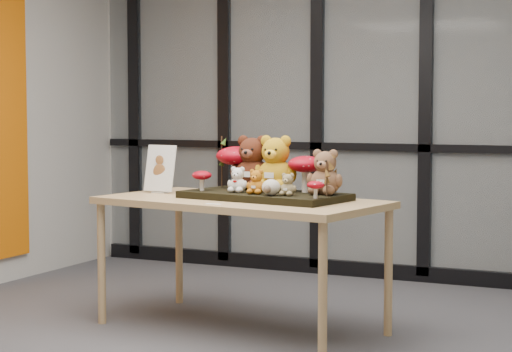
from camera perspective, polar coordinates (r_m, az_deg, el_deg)
The scene contains 23 objects.
floor at distance 5.31m, azimuth -1.54°, elevation -10.65°, with size 5.00×5.00×0.00m, color #57565C.
room_shell at distance 5.14m, azimuth -1.57°, elevation 7.74°, with size 5.00×5.00×5.00m.
glass_partition at distance 7.43m, azimuth 7.04°, elevation 4.61°, with size 4.90×0.06×2.78m.
display_table at distance 5.66m, azimuth -0.93°, elevation -2.07°, with size 1.85×1.15×0.81m.
diorama_tray at distance 5.63m, azimuth 0.52°, elevation -1.23°, with size 0.99×0.50×0.04m, color black.
bear_pooh_yellow at distance 5.69m, azimuth 1.23°, elevation 0.96°, with size 0.29×0.26×0.38m, color #BF8C14, non-canonical shape.
bear_brown_medium at distance 5.79m, azimuth -0.22°, elevation 1.00°, with size 0.29×0.26×0.37m, color #441B0E, non-canonical shape.
bear_tan_back at distance 5.48m, azimuth 4.29°, elevation 0.39°, with size 0.23×0.20×0.29m, color brown, non-canonical shape.
bear_small_yellow at distance 5.51m, azimuth 0.03°, elevation -0.27°, with size 0.12×0.11×0.16m, color #BC6713, non-canonical shape.
bear_white_bow at distance 5.61m, azimuth -1.12°, elevation -0.14°, with size 0.13×0.12×0.17m, color white, non-canonical shape.
bear_beige_small at distance 5.40m, azimuth 1.98°, elevation -0.44°, with size 0.11×0.10×0.15m, color #907F53, non-canonical shape.
plush_cream_hedgehog at distance 5.40m, azimuth 0.94°, elevation -0.65°, with size 0.08×0.07×0.11m, color beige, non-canonical shape.
mushroom_back_left at distance 5.89m, azimuth -1.17°, elevation 0.68°, with size 0.27×0.27×0.30m, color maroon, non-canonical shape.
mushroom_back_right at distance 5.62m, azimuth 3.09°, elevation 0.23°, with size 0.22×0.22×0.24m, color maroon, non-canonical shape.
mushroom_front_left at distance 5.74m, azimuth -3.36°, elevation -0.23°, with size 0.12×0.12×0.14m, color maroon, non-canonical shape.
mushroom_front_right at distance 5.25m, azimuth 3.69°, elevation -0.79°, with size 0.10×0.10×0.11m, color maroon, non-canonical shape.
sprig_green_far_left at distance 5.96m, azimuth -2.12°, elevation 0.88°, with size 0.05×0.05×0.33m, color #18390D, non-canonical shape.
sprig_green_mid_left at distance 5.91m, azimuth -0.55°, elevation 0.33°, with size 0.05×0.05×0.22m, color #18390D, non-canonical shape.
sprig_dry_far_right at distance 5.48m, azimuth 4.72°, elevation 0.24°, with size 0.05×0.05×0.27m, color brown, non-canonical shape.
sprig_dry_mid_right at distance 5.35m, azimuth 4.38°, elevation -0.20°, with size 0.05×0.05×0.20m, color brown, non-canonical shape.
sprig_green_centre at distance 5.80m, azimuth 1.20°, elevation 0.23°, with size 0.05×0.05×0.22m, color #18390D, non-canonical shape.
sign_holder at distance 6.07m, azimuth -5.93°, elevation 0.34°, with size 0.23×0.09×0.31m.
label_card at distance 5.34m, azimuth -2.64°, elevation -1.74°, with size 0.10×0.03×0.00m, color white.
Camera 1 is at (2.30, -4.59, 1.37)m, focal length 65.00 mm.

